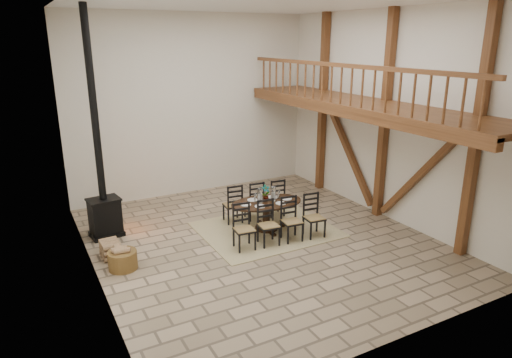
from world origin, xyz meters
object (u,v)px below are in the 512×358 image
log_basket (123,259)px  log_stack (110,249)px  dining_table (268,216)px  wood_stove (102,189)px

log_basket → log_stack: (-0.11, 0.60, -0.02)m
dining_table → log_basket: (-3.39, -0.23, -0.17)m
wood_stove → log_basket: 1.97m
dining_table → wood_stove: bearing=161.4°
log_basket → log_stack: size_ratio=1.12×
wood_stove → log_stack: size_ratio=9.99×
wood_stove → dining_table: bearing=-31.4°
dining_table → log_basket: bearing=-170.4°
wood_stove → log_stack: 1.49m
dining_table → wood_stove: wood_stove is taller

